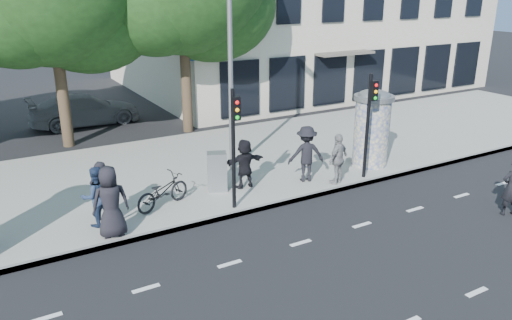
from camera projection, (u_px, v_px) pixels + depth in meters
ground at (336, 269)px, 11.35m from camera, size 120.00×120.00×0.00m
sidewalk at (201, 168)px, 17.47m from camera, size 40.00×8.00×0.15m
curb at (258, 209)px, 14.23m from camera, size 40.00×0.10×0.16m
lane_dash_far at (301, 243)px, 12.50m from camera, size 32.00×0.12×0.01m
ad_column_right at (372, 126)px, 17.13m from camera, size 1.36×1.36×2.65m
traffic_pole_near at (234, 137)px, 13.44m from camera, size 0.22×0.31×3.40m
traffic_pole_far at (369, 116)px, 15.69m from camera, size 0.22×0.31×3.40m
street_lamp at (231, 30)px, 15.57m from camera, size 0.25×0.93×8.00m
ped_a at (111, 202)px, 12.26m from camera, size 0.94×0.65×1.84m
ped_b at (101, 190)px, 13.22m from camera, size 0.65×0.48×1.63m
ped_c at (96, 196)px, 12.85m from camera, size 0.83×0.66×1.62m
ped_d at (306, 154)px, 15.82m from camera, size 1.32×1.02×1.81m
ped_e at (338, 159)px, 15.63m from camera, size 1.09×0.85×1.63m
ped_f at (245, 163)px, 15.34m from camera, size 1.45×0.54×1.55m
man_road at (512, 188)px, 13.79m from camera, size 0.70×0.60×1.64m
bicycle at (163, 191)px, 14.04m from camera, size 1.22×1.90×0.94m
cabinet_left at (217, 172)px, 15.15m from camera, size 0.70×0.61×1.21m
cabinet_right at (370, 153)px, 17.19m from camera, size 0.55×0.45×1.02m
car_right at (85, 110)px, 22.94m from camera, size 2.08×4.90×1.41m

